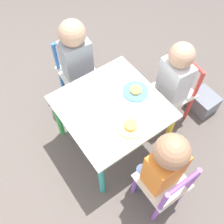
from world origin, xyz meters
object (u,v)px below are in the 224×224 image
object	(u,v)px
chair_red	(175,92)
chair_blue	(76,72)
plate_front	(136,91)
child_right	(77,58)
chair_purple	(164,186)
child_front	(173,79)
storage_bin	(203,102)
plate_left	(131,126)
child_left	(162,165)
kids_table	(112,112)

from	to	relation	value
chair_red	chair_blue	bearing A→B (deg)	-134.14
plate_front	child_right	bearing A→B (deg)	17.88
chair_purple	chair_red	bearing A→B (deg)	-137.73
child_front	child_right	bearing A→B (deg)	-134.26
plate_front	chair_purple	bearing A→B (deg)	160.24
chair_red	child_front	xyz separation A→B (m)	(0.01, 0.06, 0.18)
storage_bin	plate_front	bearing A→B (deg)	72.92
child_front	plate_front	xyz separation A→B (m)	(0.05, 0.28, 0.03)
plate_front	plate_left	bearing A→B (deg)	135.00
child_front	storage_bin	bearing A→B (deg)	72.72
chair_purple	plate_front	bearing A→B (deg)	-109.26
child_front	child_left	xyz separation A→B (m)	(-0.42, 0.47, 0.02)
chair_red	child_front	world-z (taller)	child_front
chair_blue	plate_front	world-z (taller)	chair_blue
chair_red	chair_purple	size ratio (longest dim) A/B	1.00
chair_blue	plate_front	bearing A→B (deg)	-70.26
kids_table	storage_bin	xyz separation A→B (m)	(-0.18, -0.77, -0.32)
plate_left	plate_front	bearing A→B (deg)	-45.00
child_left	plate_left	bearing A→B (deg)	-90.33
kids_table	storage_bin	size ratio (longest dim) A/B	3.04
kids_table	chair_red	xyz separation A→B (m)	(-0.05, -0.52, -0.13)
chair_red	plate_left	size ratio (longest dim) A/B	3.37
chair_red	plate_left	xyz separation A→B (m)	(-0.13, 0.52, 0.20)
chair_blue	child_front	bearing A→B (deg)	-49.33
kids_table	child_right	size ratio (longest dim) A/B	0.80
child_left	child_right	distance (m)	0.93
chair_blue	storage_bin	xyz separation A→B (m)	(-0.70, -0.73, -0.19)
kids_table	chair_blue	distance (m)	0.54
child_right	chair_red	bearing A→B (deg)	-42.51
child_front	storage_bin	world-z (taller)	child_front
kids_table	chair_red	size ratio (longest dim) A/B	1.14
chair_purple	chair_blue	distance (m)	1.05
chair_red	chair_blue	distance (m)	0.76
kids_table	plate_left	xyz separation A→B (m)	(-0.18, 0.00, 0.07)
chair_purple	child_right	bearing A→B (deg)	-91.76
chair_red	chair_blue	world-z (taller)	same
child_right	plate_left	size ratio (longest dim) A/B	4.80
chair_purple	chair_blue	bearing A→B (deg)	-91.87
chair_red	plate_left	bearing A→B (deg)	-70.11
chair_red	child_left	xyz separation A→B (m)	(-0.41, 0.53, 0.20)
plate_front	child_left	bearing A→B (deg)	157.97
child_right	plate_left	distance (m)	0.65
chair_purple	plate_front	world-z (taller)	chair_purple
child_right	plate_left	world-z (taller)	child_right
plate_left	storage_bin	xyz separation A→B (m)	(0.01, -0.77, -0.39)
chair_red	kids_table	bearing A→B (deg)	-90.00
child_left	chair_blue	bearing A→B (deg)	-91.98
child_right	storage_bin	distance (m)	1.05
child_right	chair_blue	bearing A→B (deg)	90.00
child_front	storage_bin	size ratio (longest dim) A/B	3.65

